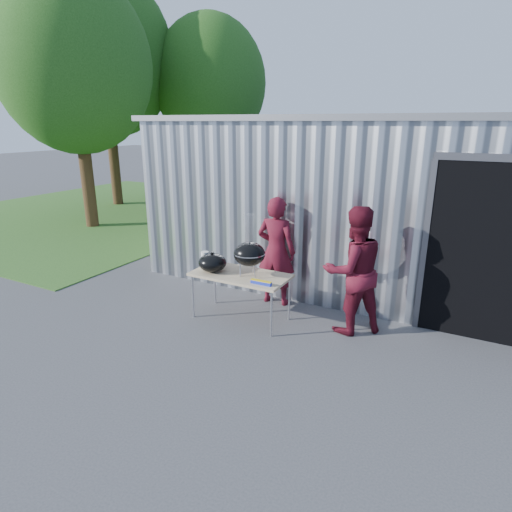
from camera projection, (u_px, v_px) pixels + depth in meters
The scene contains 14 objects.
ground at pixel (243, 342), 6.05m from camera, with size 80.00×80.00×0.00m, color #414143.
building at pixel (388, 193), 9.03m from camera, with size 8.20×6.20×3.10m.
grass_patch at pixel (108, 210), 15.16m from camera, with size 10.00×12.00×0.02m, color #2D591E.
tree_left at pixel (74, 64), 11.46m from camera, with size 4.14×4.14×6.85m.
tree_mid at pixel (104, 56), 14.68m from camera, with size 4.76×4.76×7.89m.
tree_far at pixel (210, 83), 15.26m from camera, with size 3.99×3.99×6.61m.
folding_table at pixel (241, 276), 6.59m from camera, with size 1.50×0.75×0.75m.
kettle_grill at pixel (249, 250), 6.37m from camera, with size 0.49×0.49×0.95m.
grill_lid at pixel (213, 263), 6.65m from camera, with size 0.44×0.44×0.32m.
paper_towels at pixel (205, 260), 6.78m from camera, with size 0.12×0.12×0.28m, color white.
white_tub at pixel (218, 262), 6.98m from camera, with size 0.20×0.15×0.10m, color white.
foil_box at pixel (261, 282), 6.14m from camera, with size 0.32×0.06×0.06m.
person_cook at pixel (276, 251), 7.14m from camera, with size 0.67×0.44×1.84m, color #59101F.
person_bystander at pixel (353, 271), 6.15m from camera, with size 0.92×0.71×1.88m, color #59101F.
Camera 1 is at (2.72, -4.68, 2.99)m, focal length 30.00 mm.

